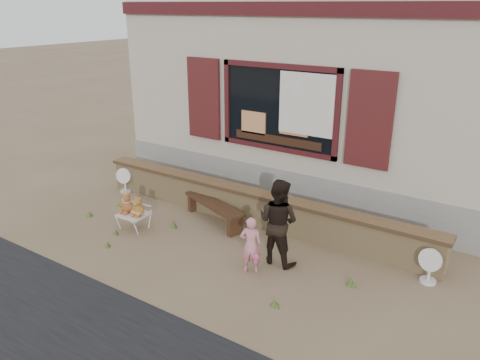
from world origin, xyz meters
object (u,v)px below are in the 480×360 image
Objects in this scene: adult at (278,222)px; child at (251,245)px; folding_chair at (134,215)px; teddy_bear_right at (138,206)px; teddy_bear_left at (127,202)px; bench at (214,208)px.

child is at bearing 71.09° from adult.
adult is at bearing 5.17° from folding_chair.
child is (2.60, -0.07, 0.19)m from folding_chair.
folding_chair is 2.86m from adult.
folding_chair is at bearing 180.00° from teddy_bear_right.
folding_chair is 0.37× the size of adult.
folding_chair is 1.34× the size of teddy_bear_left.
bench is at bearing 44.98° from teddy_bear_right.
child is 0.59m from adult.
folding_chair is at bearing -27.30° from child.
folding_chair is at bearing 11.43° from adult.
folding_chair is 0.27m from teddy_bear_left.
adult is (2.66, 0.42, 0.22)m from teddy_bear_right.
child is (2.46, -0.08, -0.03)m from teddy_bear_right.
teddy_bear_left is at bearing -118.60° from bench.
teddy_bear_right is 2.70m from adult.
teddy_bear_left reaches higher than bench.
adult is at bearing 5.43° from teddy_bear_right.
teddy_bear_right reaches higher than folding_chair.
teddy_bear_right is (-0.93, -1.05, 0.20)m from bench.
teddy_bear_left is 0.28× the size of adult.
teddy_bear_right is at bearing -0.00° from teddy_bear_left.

